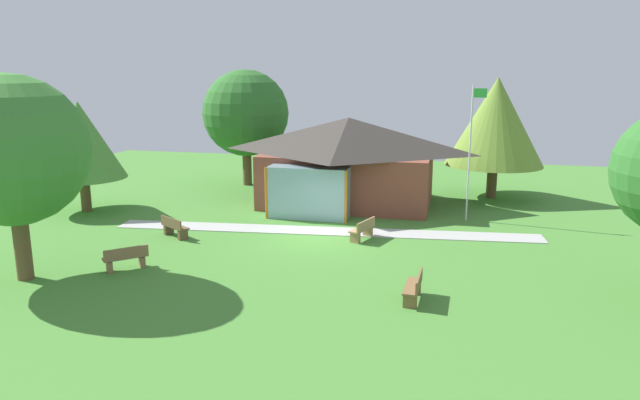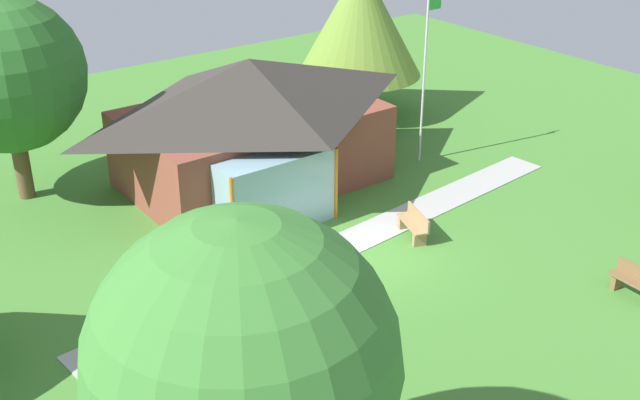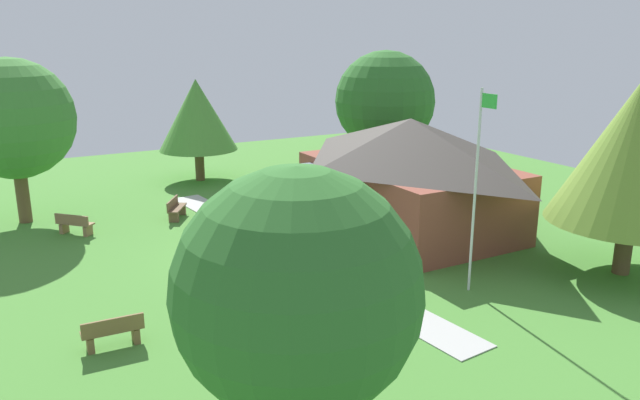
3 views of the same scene
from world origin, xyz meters
The scene contains 13 objects.
ground_plane centered at (0.00, 0.00, 0.00)m, with size 44.00×44.00×0.00m, color #478433.
pavilion centered at (-0.04, 6.35, 2.31)m, with size 9.32×7.22×4.42m.
footpath centered at (0.00, 1.02, 0.01)m, with size 18.19×1.30×0.03m, color #ADADA8.
flagpole centered at (5.97, 4.37, 3.36)m, with size 0.64×0.08×6.13m.
bench_mid_left centered at (-5.85, -1.23, 0.40)m, with size 1.50×1.17×0.84m.
bench_rear_near_path centered at (1.80, 0.18, 0.40)m, with size 0.90×1.56×0.84m.
bench_front_left centered at (-5.61, -5.32, 0.40)m, with size 1.39×1.35×0.84m.
bench_front_right centered at (4.31, -5.83, 0.40)m, with size 0.50×1.52×0.84m.
tree_far_east centered at (11.55, -4.35, 3.94)m, with size 3.72×3.72×5.83m.
tree_lawn_corner centered at (-8.39, -6.86, 4.28)m, with size 4.83×4.83×6.72m.
tree_west_hedge centered at (-12.14, 1.93, 3.47)m, with size 4.09×4.09×5.32m.
tree_behind_pavilion_right centered at (7.31, 9.68, 4.08)m, with size 5.15×5.15×6.41m.
tree_behind_pavilion_left centered at (-6.76, 10.02, 4.26)m, with size 5.04×5.04×6.80m.
Camera 3 is at (18.97, -8.11, 7.60)m, focal length 34.59 mm.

